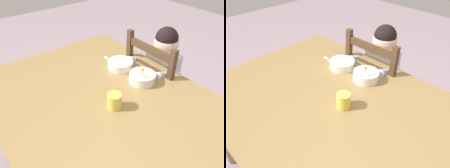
# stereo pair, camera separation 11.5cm
# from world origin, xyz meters

# --- Properties ---
(dining_table) EXTENTS (1.52, 1.09, 0.74)m
(dining_table) POSITION_xyz_m (0.00, 0.00, 0.65)
(dining_table) COLOR olive
(dining_table) RESTS_ON ground
(dining_chair) EXTENTS (0.42, 0.42, 0.93)m
(dining_chair) POSITION_xyz_m (-0.13, 0.59, 0.46)
(dining_chair) COLOR #4E3522
(dining_chair) RESTS_ON ground
(child_figure) EXTENTS (0.32, 0.31, 0.98)m
(child_figure) POSITION_xyz_m (-0.13, 0.58, 0.64)
(child_figure) COLOR silver
(child_figure) RESTS_ON ground
(bowl_of_peas) EXTENTS (0.17, 0.17, 0.05)m
(bowl_of_peas) POSITION_xyz_m (-0.24, 0.29, 0.76)
(bowl_of_peas) COLOR white
(bowl_of_peas) RESTS_ON dining_table
(bowl_of_carrots) EXTENTS (0.16, 0.16, 0.06)m
(bowl_of_carrots) POSITION_xyz_m (-0.03, 0.29, 0.77)
(bowl_of_carrots) COLOR white
(bowl_of_carrots) RESTS_ON dining_table
(spoon) EXTENTS (0.14, 0.04, 0.01)m
(spoon) POSITION_xyz_m (-0.38, 0.29, 0.74)
(spoon) COLOR silver
(spoon) RESTS_ON dining_table
(drinking_cup) EXTENTS (0.08, 0.08, 0.08)m
(drinking_cup) POSITION_xyz_m (0.05, 0.01, 0.78)
(drinking_cup) COLOR #EFD64D
(drinking_cup) RESTS_ON dining_table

